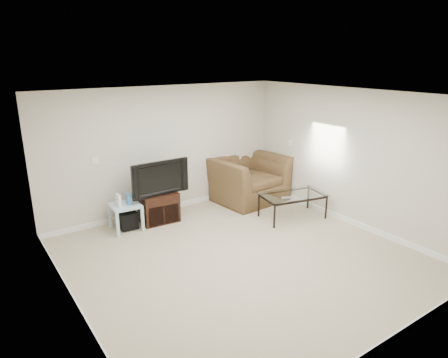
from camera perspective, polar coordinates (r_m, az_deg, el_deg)
floor at (r=6.38m, az=2.49°, el=-11.16°), size 5.00×5.00×0.00m
ceiling at (r=5.64m, az=2.82°, el=11.79°), size 5.00×5.00×0.00m
wall_back at (r=7.95m, az=-8.34°, el=4.08°), size 5.00×0.02×2.50m
wall_left at (r=4.89m, az=-21.51°, el=-5.42°), size 0.02×5.00×2.50m
wall_right at (r=7.62m, az=17.81°, el=2.85°), size 0.02×5.00×2.50m
plate_back at (r=7.45m, az=-17.96°, el=2.52°), size 0.12×0.02×0.12m
plate_right_switch at (r=8.65m, az=9.40°, el=5.08°), size 0.02×0.09×0.13m
plate_right_outlet at (r=8.69m, az=10.47°, el=-1.41°), size 0.02×0.08×0.12m
tv_stand at (r=7.68m, az=-9.29°, el=-3.99°), size 0.71×0.52×0.57m
dvd_player at (r=7.58m, az=-9.25°, el=-2.74°), size 0.43×0.32×0.06m
television at (r=7.45m, az=-9.43°, el=0.31°), size 1.05×0.23×0.65m
side_table at (r=7.46m, az=-13.82°, el=-5.28°), size 0.53×0.53×0.48m
subwoofer at (r=7.51m, az=-13.61°, el=-5.68°), size 0.32×0.32×0.31m
game_console at (r=7.29m, az=-14.86°, el=-2.94°), size 0.05×0.16×0.22m
game_case at (r=7.34m, az=-13.51°, el=-2.81°), size 0.07×0.15×0.19m
recliner at (r=8.62m, az=3.39°, el=1.13°), size 1.56×1.09×1.30m
coffee_table at (r=7.88m, az=9.74°, el=-3.80°), size 1.35×0.93×0.48m
remote at (r=7.55m, az=8.96°, el=-2.64°), size 0.20×0.13×0.02m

